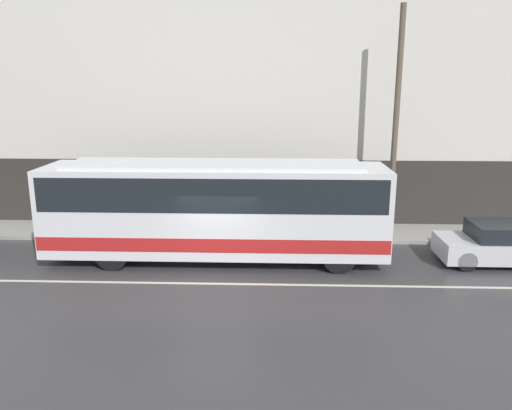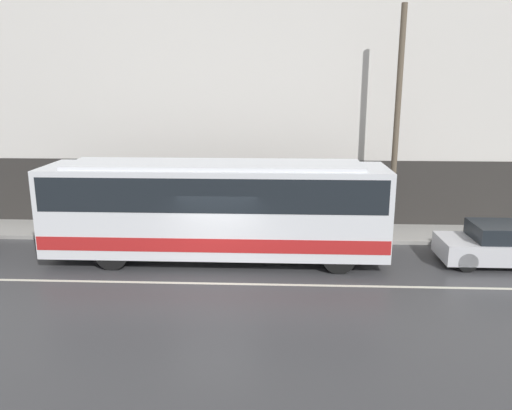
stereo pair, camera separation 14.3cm
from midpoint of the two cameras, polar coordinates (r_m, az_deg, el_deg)
name	(u,v)px [view 1 (the left image)]	position (r m, az deg, el deg)	size (l,w,h in m)	color
ground_plane	(215,284)	(15.26, -4.97, -8.96)	(60.00, 60.00, 0.00)	#38383A
sidewalk	(230,232)	(20.08, -3.20, -3.04)	(60.00, 2.35, 0.14)	gray
building_facade	(231,62)	(20.54, -3.11, 15.96)	(60.00, 0.35, 13.75)	silver
lane_stripe	(215,284)	(15.26, -4.97, -8.95)	(54.00, 0.14, 0.01)	beige
transit_bus	(215,206)	(16.71, -4.90, -0.12)	(11.30, 2.50, 3.34)	silver
sedan_white_front	(505,244)	(18.57, 26.34, -4.06)	(4.35, 1.78, 1.38)	silver
utility_pole_near	(396,126)	(19.14, 15.46, 8.74)	(0.21, 0.21, 8.43)	brown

